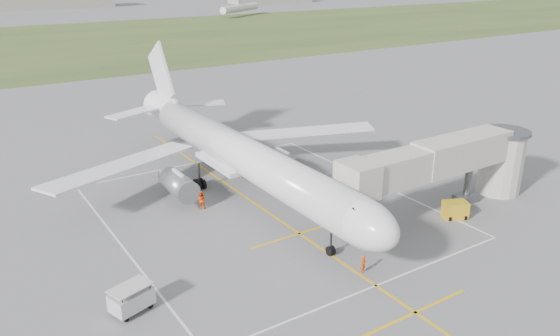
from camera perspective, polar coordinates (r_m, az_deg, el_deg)
ground at (r=56.67m, az=-3.76°, el=-2.95°), size 700.00×700.00×0.00m
grass_strip at (r=178.73m, az=-25.17°, el=11.44°), size 700.00×120.00×0.02m
apron_markings at (r=52.12m, az=-0.60°, el=-5.09°), size 28.20×60.00×0.01m
airliner at (r=55.69m, az=-4.25°, el=1.46°), size 38.93×46.75×13.52m
jet_bridge at (r=54.87m, az=17.85°, el=0.58°), size 23.40×5.00×7.20m
gpu_unit at (r=54.13m, az=17.84°, el=-4.19°), size 2.60×2.25×1.65m
baggage_cart at (r=39.85m, az=-15.26°, el=-13.04°), size 3.21×2.47×1.97m
ramp_worker_nose at (r=43.33m, az=8.69°, el=-9.91°), size 0.66×0.56×1.55m
ramp_worker_wing at (r=53.97m, az=-8.24°, el=-3.31°), size 1.12×1.05×1.84m
distant_aircraft at (r=225.86m, az=-23.02°, el=14.20°), size 187.07×37.87×8.85m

